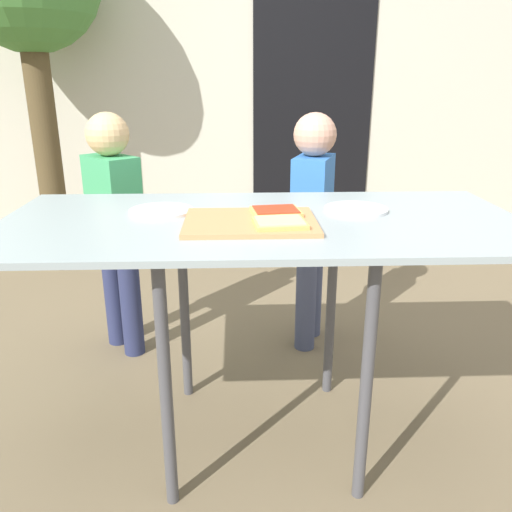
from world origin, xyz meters
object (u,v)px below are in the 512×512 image
dining_table (262,241)px  plate_white_right (356,209)px  pizza_slice_near_right (280,223)px  child_left (115,220)px  pizza_slice_far_right (276,211)px  plate_white_left (161,211)px  cutting_board (250,222)px  child_right (312,215)px

dining_table → plate_white_right: 0.32m
pizza_slice_near_right → child_left: bearing=129.2°
pizza_slice_far_right → plate_white_right: bearing=16.7°
pizza_slice_far_right → plate_white_left: bearing=166.9°
cutting_board → child_left: 0.92m
cutting_board → plate_white_right: size_ratio=1.89×
plate_white_right → dining_table: bearing=-164.2°
cutting_board → plate_white_left: size_ratio=1.89×
pizza_slice_near_right → plate_white_right: 0.33m
plate_white_left → child_left: child_left is taller
plate_white_right → child_right: size_ratio=0.19×
pizza_slice_far_right → plate_white_left: pizza_slice_far_right is taller
pizza_slice_far_right → child_left: size_ratio=0.15×
cutting_board → plate_white_right: cutting_board is taller
pizza_slice_far_right → plate_white_left: size_ratio=0.77×
dining_table → cutting_board: cutting_board is taller
dining_table → plate_white_right: bearing=15.8°
child_left → dining_table: bearing=-48.0°
cutting_board → pizza_slice_near_right: bearing=-37.1°
plate_white_right → child_left: size_ratio=0.19×
dining_table → plate_white_right: (0.30, 0.08, 0.07)m
cutting_board → child_right: bearing=68.8°
dining_table → pizza_slice_near_right: (0.04, -0.12, 0.09)m
pizza_slice_far_right → child_right: size_ratio=0.15×
plate_white_left → child_left: size_ratio=0.19×
cutting_board → plate_white_left: 0.31m
child_left → pizza_slice_far_right: bearing=-45.8°
pizza_slice_near_right → child_right: (0.21, 0.80, -0.19)m
plate_white_right → child_right: bearing=94.5°
pizza_slice_far_right → child_right: child_right is taller
pizza_slice_far_right → plate_white_left: 0.36m
child_right → dining_table: bearing=-110.2°
cutting_board → plate_white_right: (0.33, 0.14, -0.00)m
cutting_board → pizza_slice_far_right: (0.08, 0.07, 0.01)m
dining_table → plate_white_right: plate_white_right is taller
pizza_slice_far_right → cutting_board: bearing=-139.6°
dining_table → cutting_board: (-0.04, -0.06, 0.08)m
cutting_board → pizza_slice_far_right: pizza_slice_far_right is taller
child_right → child_left: bearing=-177.9°
plate_white_left → plate_white_right: (0.61, -0.00, 0.00)m
cutting_board → child_right: child_right is taller
plate_white_left → plate_white_right: 0.61m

